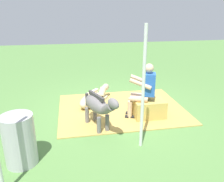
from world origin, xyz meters
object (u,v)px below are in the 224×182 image
(pony_standing, at_px, (98,106))
(tent_pole_left, at_px, (143,90))
(hay_bale, at_px, (149,109))
(pony_lying, at_px, (93,99))
(soda_bottle, at_px, (163,103))
(water_barrel, at_px, (19,140))
(person_seated, at_px, (143,89))

(pony_standing, height_order, tent_pole_left, tent_pole_left)
(hay_bale, height_order, pony_standing, pony_standing)
(pony_standing, bearing_deg, hay_bale, -164.86)
(pony_standing, relative_size, pony_lying, 1.06)
(hay_bale, distance_m, pony_standing, 1.33)
(soda_bottle, bearing_deg, tent_pole_left, 55.49)
(soda_bottle, bearing_deg, water_barrel, 28.62)
(person_seated, bearing_deg, pony_standing, 18.86)
(soda_bottle, xyz_separation_m, tent_pole_left, (1.12, 1.63, 1.01))
(pony_standing, height_order, pony_lying, pony_standing)
(hay_bale, height_order, tent_pole_left, tent_pole_left)
(tent_pole_left, bearing_deg, person_seated, -108.46)
(hay_bale, distance_m, person_seated, 0.53)
(pony_lying, relative_size, tent_pole_left, 0.53)
(person_seated, relative_size, water_barrel, 1.49)
(hay_bale, xyz_separation_m, soda_bottle, (-0.57, -0.50, -0.10))
(hay_bale, xyz_separation_m, person_seated, (0.16, -0.04, 0.50))
(soda_bottle, bearing_deg, hay_bale, 40.96)
(hay_bale, height_order, water_barrel, water_barrel)
(person_seated, bearing_deg, soda_bottle, -147.62)
(person_seated, height_order, water_barrel, person_seated)
(pony_lying, height_order, tent_pole_left, tent_pole_left)
(pony_standing, height_order, soda_bottle, pony_standing)
(pony_standing, relative_size, soda_bottle, 5.25)
(pony_lying, bearing_deg, hay_bale, 141.61)
(hay_bale, xyz_separation_m, pony_standing, (1.25, 0.34, 0.32))
(person_seated, xyz_separation_m, water_barrel, (2.52, 1.31, -0.28))
(hay_bale, bearing_deg, pony_standing, 15.14)
(water_barrel, distance_m, tent_pole_left, 2.25)
(pony_lying, distance_m, water_barrel, 2.69)
(hay_bale, xyz_separation_m, water_barrel, (2.68, 1.28, 0.22))
(water_barrel, bearing_deg, soda_bottle, -151.38)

